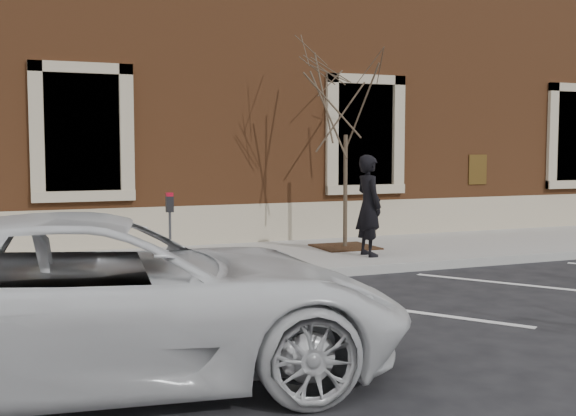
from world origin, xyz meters
name	(u,v)px	position (x,y,z in m)	size (l,w,h in m)	color
ground	(302,279)	(0.00, 0.00, 0.00)	(120.00, 120.00, 0.00)	#28282B
sidewalk_near	(264,259)	(0.00, 1.75, 0.07)	(40.00, 3.50, 0.15)	#9C9893
curb_near	(303,275)	(0.00, -0.05, 0.07)	(40.00, 0.12, 0.15)	#9E9E99
parking_stripes	(367,306)	(0.00, -2.20, 0.00)	(28.00, 4.40, 0.01)	silver
building_civic	(183,74)	(0.00, 7.74, 4.00)	(40.00, 8.62, 8.00)	brown
man	(369,206)	(1.70, 0.91, 1.07)	(0.67, 0.44, 1.84)	black
parking_meter	(170,217)	(-2.03, 0.51, 1.03)	(0.11, 0.09, 1.26)	#595B60
tree_grate	(345,247)	(1.80, 2.05, 0.16)	(1.11, 1.11, 0.03)	#3A2012
sapling	(346,103)	(1.80, 2.05, 2.97)	(2.42, 2.42, 4.03)	#48382C
white_truck	(104,299)	(-3.68, -4.09, 0.77)	(2.54, 5.51, 1.53)	silver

